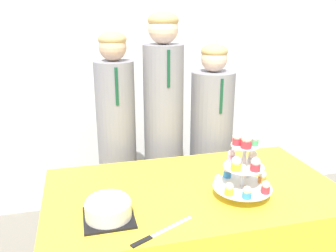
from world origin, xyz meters
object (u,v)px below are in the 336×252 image
(round_cake, at_px, (108,207))
(student_0, at_px, (118,154))
(cake_knife, at_px, (153,236))
(student_2, at_px, (210,153))
(cupcake_stand, at_px, (244,168))
(student_1, at_px, (164,141))

(round_cake, distance_m, student_0, 0.85)
(cake_knife, distance_m, student_0, 1.00)
(cake_knife, height_order, student_2, student_2)
(cake_knife, xyz_separation_m, student_2, (0.62, 1.00, -0.11))
(cupcake_stand, distance_m, student_0, 0.96)
(cupcake_stand, bearing_deg, student_0, 121.16)
(student_0, height_order, student_1, student_1)
(student_1, bearing_deg, student_0, -180.00)
(round_cake, xyz_separation_m, cupcake_stand, (0.62, 0.03, 0.09))
(cake_knife, xyz_separation_m, student_1, (0.29, 1.00, 0.01))
(student_1, distance_m, student_2, 0.36)
(cupcake_stand, xyz_separation_m, student_2, (0.16, 0.80, -0.26))
(cake_knife, bearing_deg, cupcake_stand, -3.28)
(student_0, xyz_separation_m, student_1, (0.31, 0.00, 0.06))
(cupcake_stand, distance_m, student_1, 0.83)
(cake_knife, xyz_separation_m, cupcake_stand, (0.47, 0.20, 0.14))
(round_cake, distance_m, cake_knife, 0.23)
(student_0, bearing_deg, cake_knife, -89.00)
(cupcake_stand, relative_size, student_2, 0.23)
(cake_knife, height_order, student_0, student_0)
(cake_knife, relative_size, student_2, 0.20)
(student_1, bearing_deg, cake_knife, -106.12)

